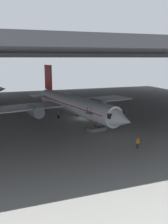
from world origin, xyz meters
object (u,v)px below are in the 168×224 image
Objects in this scene: crew_worker_near_nose at (138,143)px; crew_worker_by_stairs at (95,124)px; boarding_stairs at (97,127)px; airplane_main at (73,104)px; traffic_cone_orange at (139,138)px.

crew_worker_by_stairs is (-1.99, 13.18, -0.03)m from crew_worker_near_nose.
boarding_stairs is 2.03m from crew_worker_by_stairs.
boarding_stairs is (1.59, -10.86, -2.86)m from airplane_main.
airplane_main is 65.74× the size of traffic_cone_orange.
boarding_stairs is 2.90× the size of crew_worker_near_nose.
crew_worker_by_stairs is (0.46, 1.97, 0.17)m from boarding_stairs.
crew_worker_by_stairs is (2.05, -8.89, -2.69)m from airplane_main.
crew_worker_by_stairs is at bearing 115.69° from traffic_cone_orange.
airplane_main is 19.78m from traffic_cone_orange.
crew_worker_near_nose is 2.77× the size of traffic_cone_orange.
traffic_cone_orange is (2.56, 3.72, -0.66)m from crew_worker_near_nose.
crew_worker_near_nose is 1.03× the size of crew_worker_by_stairs.
crew_worker_near_nose is at bearing -77.66° from boarding_stairs.
boarding_stairs is at bearing 123.78° from traffic_cone_orange.
crew_worker_near_nose is 13.33m from crew_worker_by_stairs.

